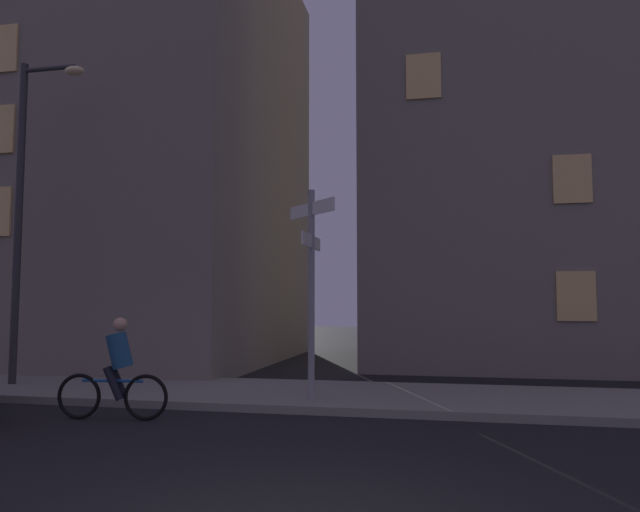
{
  "coord_description": "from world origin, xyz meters",
  "views": [
    {
      "loc": [
        1.2,
        -4.43,
        1.86
      ],
      "look_at": [
        -1.03,
        6.36,
        2.72
      ],
      "focal_mm": 33.22,
      "sensor_mm": 36.0,
      "label": 1
    }
  ],
  "objects": [
    {
      "name": "cyclist",
      "position": [
        -3.9,
        4.22,
        0.75
      ],
      "size": [
        1.82,
        0.37,
        1.61
      ],
      "color": "black",
      "rests_on": "ground_plane"
    },
    {
      "name": "signpost",
      "position": [
        -1.13,
        6.07,
        2.37
      ],
      "size": [
        1.06,
        1.46,
        3.77
      ],
      "color": "gray",
      "rests_on": "sidewalk_kerb"
    },
    {
      "name": "sidewalk_kerb",
      "position": [
        0.0,
        6.86,
        0.07
      ],
      "size": [
        40.0,
        3.27,
        0.14
      ],
      "primitive_type": "cube",
      "color": "gray",
      "rests_on": "ground_plane"
    },
    {
      "name": "building_left_block",
      "position": [
        -9.43,
        12.78,
        6.6
      ],
      "size": [
        11.26,
        9.76,
        13.21
      ],
      "color": "slate",
      "rests_on": "ground_plane"
    },
    {
      "name": "building_right_block",
      "position": [
        4.36,
        14.99,
        10.11
      ],
      "size": [
        10.68,
        8.3,
        20.22
      ],
      "color": "slate",
      "rests_on": "ground_plane"
    },
    {
      "name": "street_lamp",
      "position": [
        -7.55,
        6.63,
        4.17
      ],
      "size": [
        1.53,
        0.28,
        6.93
      ],
      "color": "#2D2D30",
      "rests_on": "sidewalk_kerb"
    }
  ]
}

